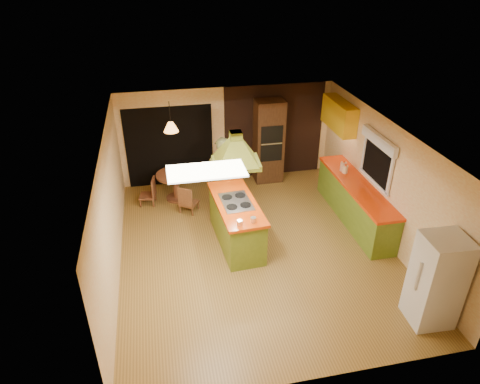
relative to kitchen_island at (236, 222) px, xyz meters
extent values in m
plane|color=olive|center=(0.35, -0.28, -0.50)|extent=(6.50, 6.50, 0.00)
plane|color=#F9E2B2|center=(0.35, 2.97, 0.75)|extent=(5.50, 0.00, 5.50)
plane|color=#F9E2B2|center=(0.35, -3.53, 0.75)|extent=(5.50, 0.00, 5.50)
plane|color=#F9E2B2|center=(-2.40, -0.28, 0.75)|extent=(0.00, 6.50, 6.50)
plane|color=#F9E2B2|center=(3.10, -0.28, 0.75)|extent=(0.00, 6.50, 6.50)
plane|color=silver|center=(0.35, -0.28, 2.00)|extent=(6.50, 6.50, 0.00)
cube|color=#381E14|center=(1.60, 2.95, 0.75)|extent=(2.64, 0.03, 2.50)
cube|color=black|center=(-1.15, 2.95, 0.55)|extent=(2.20, 0.03, 2.10)
cube|color=olive|center=(2.80, 0.32, -0.07)|extent=(0.58, 3.00, 0.86)
cube|color=#E53807|center=(2.80, 0.32, 0.39)|extent=(0.62, 3.05, 0.06)
cube|color=yellow|center=(2.92, 1.92, 1.45)|extent=(0.34, 1.40, 0.70)
cube|color=black|center=(3.07, 0.12, 1.05)|extent=(0.03, 1.16, 0.96)
cube|color=white|center=(3.02, 0.12, 1.52)|extent=(0.10, 1.35, 0.22)
cube|color=white|center=(-0.75, -1.48, 1.99)|extent=(1.20, 0.60, 0.03)
cube|color=olive|center=(0.00, 0.00, -0.04)|extent=(0.86, 1.94, 0.92)
cube|color=#CF3E06|center=(0.00, 0.00, 0.46)|extent=(0.93, 2.03, 0.06)
cube|color=silver|center=(0.00, 0.00, 0.49)|extent=(0.63, 0.87, 0.02)
cube|color=olive|center=(0.00, 0.00, 1.35)|extent=(0.95, 0.71, 0.11)
pyramid|color=olive|center=(0.00, 0.00, 1.85)|extent=(0.95, 0.71, 0.45)
cube|color=olive|center=(0.00, 0.00, 1.93)|extent=(0.22, 0.22, 0.15)
imported|color=brown|center=(-0.05, 1.34, 0.43)|extent=(0.74, 0.55, 1.86)
cube|color=silver|center=(2.71, -2.78, 0.32)|extent=(0.70, 0.67, 1.64)
cube|color=#4B2D18|center=(1.39, 2.67, 0.60)|extent=(0.73, 0.59, 2.19)
cube|color=black|center=(1.39, 2.37, 0.90)|extent=(0.56, 0.02, 0.45)
cube|color=black|center=(1.39, 2.37, 0.40)|extent=(0.56, 0.02, 0.45)
cylinder|color=brown|center=(-1.11, 2.09, 0.17)|extent=(0.92, 0.92, 0.05)
cylinder|color=brown|center=(-1.11, 2.09, -0.15)|extent=(0.14, 0.14, 0.64)
cylinder|color=brown|center=(-1.11, 2.09, -0.47)|extent=(0.52, 0.52, 0.05)
cone|color=#FF9E3F|center=(-1.11, 2.09, 1.40)|extent=(0.38, 0.38, 0.22)
cylinder|color=beige|center=(2.75, 1.01, 0.53)|extent=(0.15, 0.15, 0.21)
cylinder|color=#F1E6C1|center=(2.75, 0.91, 0.51)|extent=(0.17, 0.17, 0.18)
cylinder|color=#F0E8C1|center=(2.75, 0.89, 0.50)|extent=(0.11, 0.11, 0.15)
camera|label=1|loc=(-1.42, -7.28, 4.91)|focal=32.00mm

